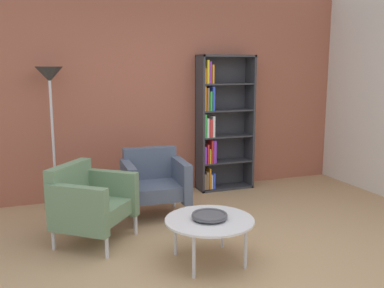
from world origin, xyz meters
name	(u,v)px	position (x,y,z in m)	size (l,w,h in m)	color
ground_plane	(232,263)	(0.00, 0.00, 0.00)	(8.32, 8.32, 0.00)	tan
brick_back_panel	(155,88)	(0.00, 2.46, 1.45)	(6.40, 0.12, 2.90)	#9E5642
bookshelf_tall	(219,124)	(0.87, 2.25, 0.94)	(0.80, 0.30, 1.90)	#333338
coffee_table_low	(209,222)	(-0.18, 0.11, 0.37)	(0.80, 0.80, 0.40)	silver
decorative_bowl	(210,215)	(-0.18, 0.11, 0.43)	(0.32, 0.32, 0.05)	#4C4C51
armchair_corner_red	(154,181)	(-0.31, 1.47, 0.41)	(0.75, 0.69, 0.78)	#4C566B
armchair_by_bookshelf	(89,201)	(-1.12, 0.96, 0.41)	(0.94, 0.95, 0.78)	slate
floor_lamp_torchiere	(50,92)	(-1.39, 2.12, 1.45)	(0.32, 0.32, 1.74)	silver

